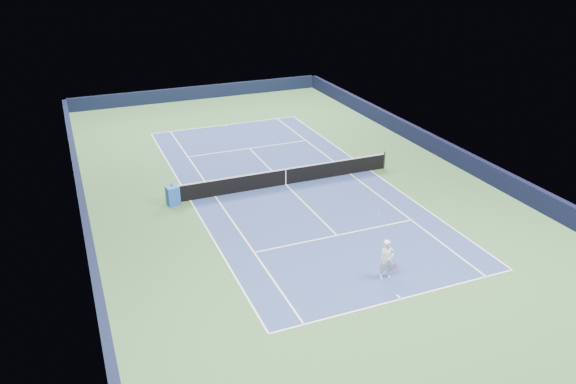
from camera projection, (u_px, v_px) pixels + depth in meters
name	position (u px, v px, depth m)	size (l,w,h in m)	color
ground	(286.00, 185.00, 31.71)	(40.00, 40.00, 0.00)	#345D33
wall_far	(199.00, 93.00, 48.16)	(22.00, 0.35, 1.10)	black
wall_right	(445.00, 150.00, 35.23)	(0.35, 40.00, 1.10)	black
wall_left	(83.00, 208.00, 27.74)	(0.35, 40.00, 1.10)	black
court_surface	(286.00, 185.00, 31.71)	(10.97, 23.77, 0.01)	navy
baseline_far	(226.00, 125.00, 41.70)	(10.97, 0.08, 0.00)	white
baseline_near	(401.00, 299.00, 21.72)	(10.97, 0.08, 0.00)	white
sideline_doubles_right	(370.00, 170.00, 33.61)	(0.08, 23.77, 0.00)	white
sideline_doubles_left	(190.00, 200.00, 29.81)	(0.08, 23.77, 0.00)	white
sideline_singles_right	(350.00, 174.00, 33.13)	(0.08, 23.77, 0.00)	white
sideline_singles_left	(215.00, 196.00, 30.29)	(0.08, 23.77, 0.00)	white
service_line_far	(249.00, 148.00, 37.09)	(8.23, 0.08, 0.00)	white
service_line_near	(337.00, 235.00, 26.33)	(8.23, 0.08, 0.00)	white
center_service_line	(286.00, 184.00, 31.71)	(0.08, 12.80, 0.00)	white
center_mark_far	(226.00, 125.00, 41.58)	(0.08, 0.30, 0.00)	white
center_mark_near	(399.00, 297.00, 21.84)	(0.08, 0.30, 0.00)	white
tennis_net	(286.00, 176.00, 31.50)	(12.90, 0.10, 1.07)	black
sponsor_cube	(173.00, 196.00, 29.17)	(0.69, 0.64, 1.02)	blue
tennis_player	(387.00, 260.00, 22.73)	(0.82, 1.29, 2.45)	white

